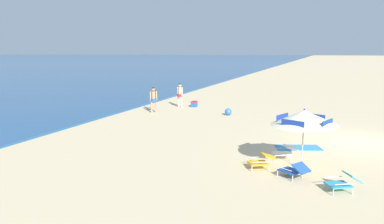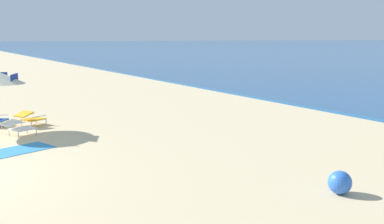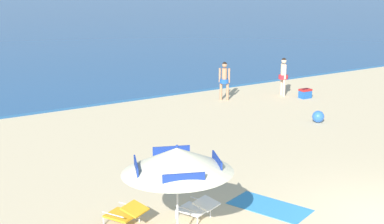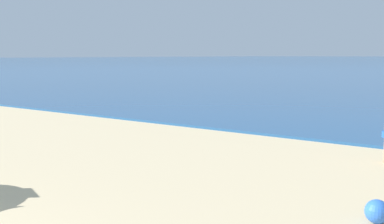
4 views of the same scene
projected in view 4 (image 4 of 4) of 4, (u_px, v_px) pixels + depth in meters
beach_ball at (377, 212)px, 7.80m from camera, size 0.43×0.43×0.43m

